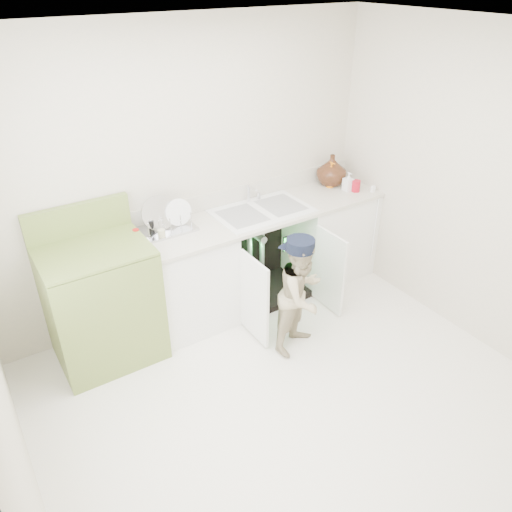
{
  "coord_description": "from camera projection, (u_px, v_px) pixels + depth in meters",
  "views": [
    {
      "loc": [
        -1.67,
        -2.14,
        2.8
      ],
      "look_at": [
        0.17,
        0.7,
        0.81
      ],
      "focal_mm": 35.0,
      "sensor_mm": 36.0,
      "label": 1
    }
  ],
  "objects": [
    {
      "name": "counter_run",
      "position": [
        263.0,
        252.0,
        4.65
      ],
      "size": [
        2.44,
        1.02,
        1.2
      ],
      "color": "white",
      "rests_on": "ground"
    },
    {
      "name": "avocado_stove",
      "position": [
        102.0,
        302.0,
        3.89
      ],
      "size": [
        0.8,
        0.65,
        1.24
      ],
      "color": "olive",
      "rests_on": "ground"
    },
    {
      "name": "ground",
      "position": [
        288.0,
        394.0,
        3.75
      ],
      "size": [
        3.5,
        3.5,
        0.0
      ],
      "primitive_type": "plane",
      "color": "silver",
      "rests_on": "ground"
    },
    {
      "name": "repair_worker",
      "position": [
        302.0,
        294.0,
        3.99
      ],
      "size": [
        0.58,
        0.7,
        1.01
      ],
      "rotation": [
        0.0,
        0.0,
        0.35
      ],
      "color": "tan",
      "rests_on": "ground"
    },
    {
      "name": "room_shell",
      "position": [
        295.0,
        250.0,
        3.11
      ],
      "size": [
        6.0,
        5.5,
        1.26
      ],
      "color": "beige",
      "rests_on": "ground"
    }
  ]
}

